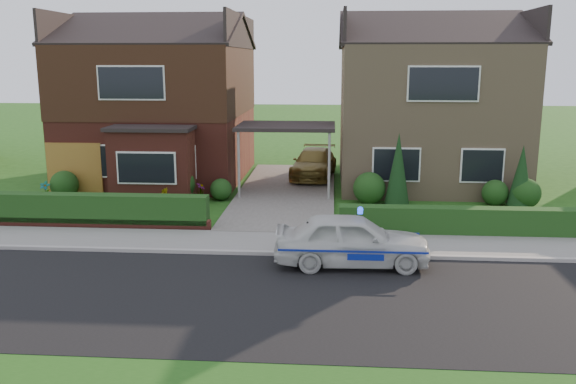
{
  "coord_description": "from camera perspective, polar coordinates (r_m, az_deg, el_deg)",
  "views": [
    {
      "loc": [
        1.82,
        -12.82,
        5.28
      ],
      "look_at": [
        0.61,
        3.5,
        1.7
      ],
      "focal_mm": 38.0,
      "sensor_mm": 36.0,
      "label": 1
    }
  ],
  "objects": [
    {
      "name": "conifer_b",
      "position": [
        23.42,
        20.99,
        1.23
      ],
      "size": [
        0.9,
        0.9,
        2.2
      ],
      "primitive_type": "cone",
      "color": "black",
      "rests_on": "ground"
    },
    {
      "name": "house_right",
      "position": [
        27.16,
        12.79,
        8.62
      ],
      "size": [
        7.5,
        8.06,
        7.25
      ],
      "color": "#A18462",
      "rests_on": "ground"
    },
    {
      "name": "ground",
      "position": [
        13.99,
        -3.61,
        -9.87
      ],
      "size": [
        120.0,
        120.0,
        0.0
      ],
      "primitive_type": "plane",
      "color": "#1C4B14",
      "rests_on": "ground"
    },
    {
      "name": "potted_plant_b",
      "position": [
        21.91,
        -11.71,
        -0.72
      ],
      "size": [
        0.6,
        0.58,
        0.86
      ],
      "primitive_type": "imported",
      "rotation": [
        0.0,
        0.0,
        0.63
      ],
      "color": "gray",
      "rests_on": "ground"
    },
    {
      "name": "house_left",
      "position": [
        27.82,
        -11.79,
        9.06
      ],
      "size": [
        7.5,
        9.53,
        7.25
      ],
      "color": "maroon",
      "rests_on": "ground"
    },
    {
      "name": "garage_door",
      "position": [
        25.26,
        -19.34,
        2.0
      ],
      "size": [
        2.2,
        0.1,
        2.1
      ],
      "primitive_type": "cube",
      "color": "brown",
      "rests_on": "ground"
    },
    {
      "name": "sidewalk",
      "position": [
        17.81,
        -1.83,
        -4.75
      ],
      "size": [
        60.0,
        2.0,
        0.1
      ],
      "primitive_type": "cube",
      "color": "slate",
      "rests_on": "ground"
    },
    {
      "name": "shrub_right_near",
      "position": [
        22.75,
        7.61,
        0.36
      ],
      "size": [
        1.2,
        1.2,
        1.2
      ],
      "primitive_type": "sphere",
      "color": "black",
      "rests_on": "ground"
    },
    {
      "name": "driveway_car",
      "position": [
        27.15,
        2.44,
        2.7
      ],
      "size": [
        2.15,
        4.44,
        1.24
      ],
      "primitive_type": "imported",
      "rotation": [
        0.0,
        0.0,
        -0.1
      ],
      "color": "brown",
      "rests_on": "driveway"
    },
    {
      "name": "police_car",
      "position": [
        15.91,
        6.0,
        -4.52
      ],
      "size": [
        3.69,
        4.08,
        1.53
      ],
      "rotation": [
        0.0,
        0.0,
        1.61
      ],
      "color": "silver",
      "rests_on": "ground"
    },
    {
      "name": "kerb",
      "position": [
        16.81,
        -2.21,
        -5.76
      ],
      "size": [
        60.0,
        0.16,
        0.12
      ],
      "primitive_type": "cube",
      "color": "#9E9993",
      "rests_on": "ground"
    },
    {
      "name": "conifer_a",
      "position": [
        22.51,
        10.24,
        1.95
      ],
      "size": [
        0.9,
        0.9,
        2.6
      ],
      "primitive_type": "cone",
      "color": "black",
      "rests_on": "ground"
    },
    {
      "name": "shrub_right_mid",
      "position": [
        23.6,
        18.81,
        -0.06
      ],
      "size": [
        0.96,
        0.96,
        0.96
      ],
      "primitive_type": "sphere",
      "color": "black",
      "rests_on": "ground"
    },
    {
      "name": "potted_plant_a",
      "position": [
        24.79,
        -21.75,
        0.04
      ],
      "size": [
        0.41,
        0.29,
        0.75
      ],
      "primitive_type": "imported",
      "rotation": [
        0.0,
        0.0,
        0.06
      ],
      "color": "gray",
      "rests_on": "ground"
    },
    {
      "name": "shrub_right_far",
      "position": [
        23.58,
        21.35,
        -0.11
      ],
      "size": [
        1.08,
        1.08,
        1.08
      ],
      "primitive_type": "sphere",
      "color": "black",
      "rests_on": "ground"
    },
    {
      "name": "hedge_left",
      "position": [
        20.49,
        -17.79,
        -3.2
      ],
      "size": [
        7.5,
        0.55,
        0.9
      ],
      "primitive_type": "cube",
      "color": "black",
      "rests_on": "ground"
    },
    {
      "name": "driveway",
      "position": [
        24.46,
        -0.14,
        0.01
      ],
      "size": [
        3.8,
        12.0,
        0.12
      ],
      "primitive_type": "cube",
      "color": "#666059",
      "rests_on": "ground"
    },
    {
      "name": "carport_link",
      "position": [
        23.99,
        -0.15,
        6.06
      ],
      "size": [
        3.8,
        3.0,
        2.77
      ],
      "color": "black",
      "rests_on": "ground"
    },
    {
      "name": "shrub_left_far",
      "position": [
        25.04,
        -20.2,
        0.66
      ],
      "size": [
        1.08,
        1.08,
        1.08
      ],
      "primitive_type": "sphere",
      "color": "black",
      "rests_on": "ground"
    },
    {
      "name": "potted_plant_c",
      "position": [
        22.89,
        -8.16,
        -0.15
      ],
      "size": [
        0.45,
        0.45,
        0.76
      ],
      "primitive_type": "imported",
      "rotation": [
        0.0,
        0.0,
        1.64
      ],
      "color": "gray",
      "rests_on": "ground"
    },
    {
      "name": "hedge_right",
      "position": [
        19.34,
        15.98,
        -4.0
      ],
      "size": [
        7.5,
        0.55,
        0.8
      ],
      "primitive_type": "cube",
      "color": "black",
      "rests_on": "ground"
    },
    {
      "name": "shrub_left_mid",
      "position": [
        23.34,
        -10.3,
        0.72
      ],
      "size": [
        1.32,
        1.32,
        1.32
      ],
      "primitive_type": "sphere",
      "color": "black",
      "rests_on": "ground"
    },
    {
      "name": "dwarf_wall",
      "position": [
        20.31,
        -17.98,
        -2.82
      ],
      "size": [
        7.7,
        0.25,
        0.36
      ],
      "primitive_type": "cube",
      "color": "maroon",
      "rests_on": "ground"
    },
    {
      "name": "road",
      "position": [
        13.99,
        -3.61,
        -9.87
      ],
      "size": [
        60.0,
        6.0,
        0.02
      ],
      "primitive_type": "cube",
      "color": "black",
      "rests_on": "ground"
    },
    {
      "name": "shrub_left_near",
      "position": [
        23.33,
        -6.29,
        0.24
      ],
      "size": [
        0.84,
        0.84,
        0.84
      ],
      "primitive_type": "sphere",
      "color": "black",
      "rests_on": "ground"
    }
  ]
}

